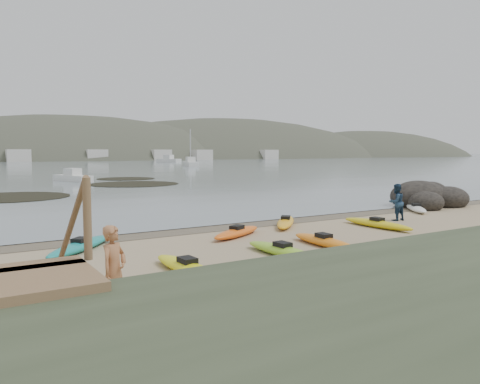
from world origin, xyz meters
TOP-DOWN VIEW (x-y plane):
  - ground at (0.00, 0.00)m, footprint 600.00×600.00m
  - wet_sand at (0.00, -0.30)m, footprint 60.00×60.00m
  - stairs at (-11.00, -11.62)m, footprint 1.50×2.70m
  - kayaks at (-0.26, -3.99)m, footprint 21.61×8.71m
  - person_west at (-8.79, -9.14)m, footprint 0.83×0.78m
  - person_east at (7.05, -3.25)m, footprint 0.93×0.75m
  - rock_cluster at (13.77, -0.15)m, footprint 5.46×4.05m
  - kelp_mats at (0.62, 27.11)m, footprint 22.58×25.76m
  - moored_boats at (3.67, 85.62)m, footprint 94.60×86.63m
  - far_hills at (39.38, 193.97)m, footprint 550.00×135.00m
  - far_town at (6.00, 145.00)m, footprint 199.00×5.00m

SIDE VIEW (x-z plane):
  - far_hills at x=39.38m, z-range -55.93..24.07m
  - ground at x=0.00m, z-range 0.00..0.00m
  - wet_sand at x=0.00m, z-range 0.00..0.00m
  - kelp_mats at x=0.62m, z-range 0.01..0.05m
  - kayaks at x=-0.26m, z-range 0.00..0.34m
  - rock_cluster at x=13.77m, z-range -0.71..1.23m
  - moored_boats at x=3.67m, z-range -0.07..1.24m
  - person_east at x=7.05m, z-range 0.00..1.82m
  - person_west at x=-8.79m, z-range 0.00..1.90m
  - stairs at x=-11.00m, z-range 0.00..2.10m
  - far_town at x=6.00m, z-range 0.00..4.00m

